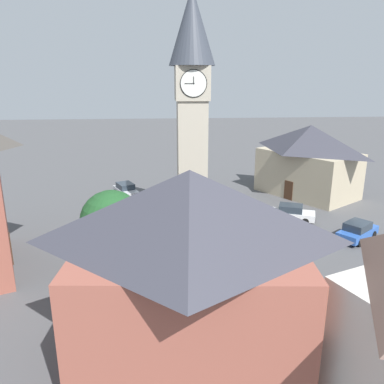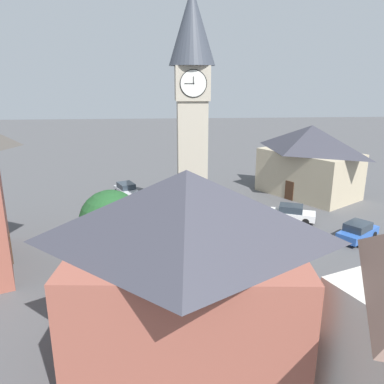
{
  "view_description": "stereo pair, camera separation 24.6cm",
  "coord_description": "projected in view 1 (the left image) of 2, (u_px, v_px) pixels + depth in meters",
  "views": [
    {
      "loc": [
        2.75,
        31.38,
        12.64
      ],
      "look_at": [
        0.0,
        0.0,
        3.3
      ],
      "focal_mm": 35.48,
      "sensor_mm": 36.0,
      "label": 1
    },
    {
      "loc": [
        2.51,
        31.4,
        12.64
      ],
      "look_at": [
        0.0,
        0.0,
        3.3
      ],
      "focal_mm": 35.48,
      "sensor_mm": 36.0,
      "label": 2
    }
  ],
  "objects": [
    {
      "name": "ground_plane",
      "position": [
        192.0,
        227.0,
        33.79
      ],
      "size": [
        200.0,
        200.0,
        0.0
      ],
      "primitive_type": "plane",
      "color": "#4C4C4F"
    },
    {
      "name": "clock_tower",
      "position": [
        192.0,
        95.0,
        30.53
      ],
      "size": [
        3.66,
        3.66,
        19.69
      ],
      "color": "#A59C89",
      "rests_on": "ground"
    },
    {
      "name": "car_blue_kerb",
      "position": [
        292.0,
        213.0,
        35.25
      ],
      "size": [
        4.46,
        3.11,
        1.53
      ],
      "color": "white",
      "rests_on": "ground"
    },
    {
      "name": "car_silver_kerb",
      "position": [
        241.0,
        247.0,
        27.98
      ],
      "size": [
        4.35,
        3.74,
        1.53
      ],
      "color": "white",
      "rests_on": "ground"
    },
    {
      "name": "car_red_corner",
      "position": [
        126.0,
        190.0,
        42.57
      ],
      "size": [
        3.26,
        4.46,
        1.53
      ],
      "color": "silver",
      "rests_on": "ground"
    },
    {
      "name": "car_white_side",
      "position": [
        358.0,
        231.0,
        31.06
      ],
      "size": [
        4.32,
        3.81,
        1.53
      ],
      "color": "#2D5BB7",
      "rests_on": "ground"
    },
    {
      "name": "pedestrian",
      "position": [
        176.0,
        241.0,
        28.52
      ],
      "size": [
        0.37,
        0.5,
        1.69
      ],
      "color": "#2D3351",
      "rests_on": "ground"
    },
    {
      "name": "tree",
      "position": [
        112.0,
        221.0,
        25.07
      ],
      "size": [
        4.14,
        4.14,
        5.74
      ],
      "color": "brown",
      "rests_on": "ground"
    },
    {
      "name": "building_shop_left",
      "position": [
        190.0,
        271.0,
        16.43
      ],
      "size": [
        10.53,
        8.28,
        9.18
      ],
      "color": "#995142",
      "rests_on": "ground"
    },
    {
      "name": "building_corner_back",
      "position": [
        309.0,
        160.0,
        42.44
      ],
      "size": [
        11.42,
        12.6,
        7.9
      ],
      "color": "tan",
      "rests_on": "ground"
    }
  ]
}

